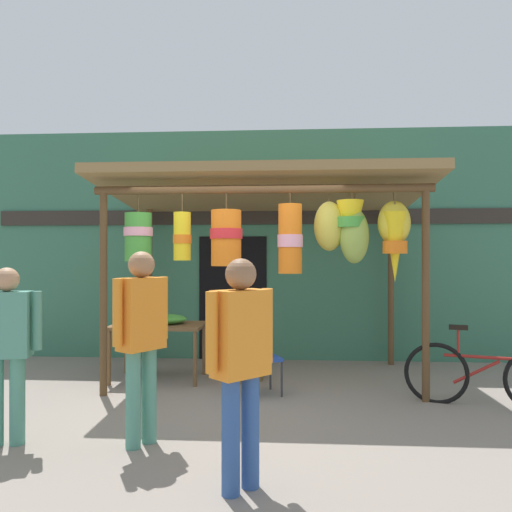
# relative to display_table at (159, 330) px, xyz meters

# --- Properties ---
(ground_plane) EXTENTS (30.00, 30.00, 0.00)m
(ground_plane) POSITION_rel_display_table_xyz_m (1.15, -0.94, -0.67)
(ground_plane) COLOR gray
(shop_facade) EXTENTS (9.35, 0.29, 3.73)m
(shop_facade) POSITION_rel_display_table_xyz_m (1.15, 1.55, 1.19)
(shop_facade) COLOR #387056
(shop_facade) RESTS_ON ground_plane
(market_stall_canopy) EXTENTS (4.30, 2.48, 2.76)m
(market_stall_canopy) POSITION_rel_display_table_xyz_m (1.57, -0.11, 1.66)
(market_stall_canopy) COLOR brown
(market_stall_canopy) RESTS_ON ground_plane
(display_table) EXTENTS (1.23, 0.77, 0.75)m
(display_table) POSITION_rel_display_table_xyz_m (0.00, 0.00, 0.00)
(display_table) COLOR brown
(display_table) RESTS_ON ground_plane
(flower_heap_on_table) EXTENTS (0.57, 0.40, 0.13)m
(flower_heap_on_table) POSITION_rel_display_table_xyz_m (0.11, 0.02, 0.15)
(flower_heap_on_table) COLOR green
(flower_heap_on_table) RESTS_ON display_table
(folding_chair) EXTENTS (0.53, 0.53, 0.84)m
(folding_chair) POSITION_rel_display_table_xyz_m (1.38, -0.67, -0.17)
(folding_chair) COLOR #2347A8
(folding_chair) RESTS_ON ground_plane
(wicker_basket_by_table) EXTENTS (0.54, 0.54, 0.22)m
(wicker_basket_by_table) POSITION_rel_display_table_xyz_m (1.15, 0.08, -0.57)
(wicker_basket_by_table) COLOR brown
(wicker_basket_by_table) RESTS_ON ground_plane
(parked_bicycle) EXTENTS (1.70, 0.60, 0.92)m
(parked_bicycle) POSITION_rel_display_table_xyz_m (3.95, -0.98, -0.33)
(parked_bicycle) COLOR black
(parked_bicycle) RESTS_ON ground_plane
(vendor_in_orange) EXTENTS (0.58, 0.30, 1.57)m
(vendor_in_orange) POSITION_rel_display_table_xyz_m (-0.73, -2.42, 0.25)
(vendor_in_orange) COLOR #4C8E7A
(vendor_in_orange) RESTS_ON ground_plane
(customer_foreground) EXTENTS (0.41, 0.51, 1.71)m
(customer_foreground) POSITION_rel_display_table_xyz_m (0.47, -2.34, 0.34)
(customer_foreground) COLOR #4C8E7A
(customer_foreground) RESTS_ON ground_plane
(shopper_by_bananas) EXTENTS (0.44, 0.44, 1.66)m
(shopper_by_bananas) POSITION_rel_display_table_xyz_m (1.43, -3.15, 0.30)
(shopper_by_bananas) COLOR #2D5193
(shopper_by_bananas) RESTS_ON ground_plane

